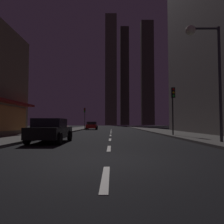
{
  "coord_description": "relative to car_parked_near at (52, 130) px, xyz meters",
  "views": [
    {
      "loc": [
        0.14,
        -6.56,
        1.17
      ],
      "look_at": [
        0.0,
        26.19,
        2.93
      ],
      "focal_mm": 33.71,
      "sensor_mm": 36.0,
      "label": 1
    }
  ],
  "objects": [
    {
      "name": "traffic_light_far_left",
      "position": [
        -1.9,
        30.41,
        2.45
      ],
      "size": [
        0.32,
        0.48,
        4.2
      ],
      "color": "#2D2D2D",
      "rests_on": "sidewalk_left"
    },
    {
      "name": "skyscraper_distant_short",
      "position": [
        27.57,
        126.88,
        34.52
      ],
      "size": [
        8.35,
        5.06,
        70.51
      ],
      "primitive_type": "cube",
      "color": "#444133",
      "rests_on": "ground"
    },
    {
      "name": "sidewalk_left",
      "position": [
        -3.4,
        25.75,
        -0.67
      ],
      "size": [
        4.0,
        76.0,
        0.15
      ],
      "primitive_type": "cube",
      "color": "#605E59",
      "rests_on": "ground"
    },
    {
      "name": "lane_marking_center",
      "position": [
        3.6,
        9.95,
        -0.73
      ],
      "size": [
        0.16,
        38.6,
        0.01
      ],
      "color": "silver",
      "rests_on": "ground"
    },
    {
      "name": "traffic_light_near_right",
      "position": [
        9.1,
        5.54,
        2.45
      ],
      "size": [
        0.32,
        0.48,
        4.2
      ],
      "color": "#2D2D2D",
      "rests_on": "sidewalk_right"
    },
    {
      "name": "street_lamp_right",
      "position": [
        8.98,
        -1.15,
        4.33
      ],
      "size": [
        1.96,
        0.56,
        6.58
      ],
      "color": "#38383D",
      "rests_on": "sidewalk_right"
    },
    {
      "name": "car_parked_near",
      "position": [
        0.0,
        0.0,
        0.0
      ],
      "size": [
        1.98,
        4.24,
        1.45
      ],
      "color": "black",
      "rests_on": "ground"
    },
    {
      "name": "car_parked_far",
      "position": [
        0.0,
        26.08,
        0.0
      ],
      "size": [
        1.98,
        4.24,
        1.45
      ],
      "color": "#B21919",
      "rests_on": "ground"
    },
    {
      "name": "skyscraper_distant_tall",
      "position": [
        3.09,
        117.89,
        33.88
      ],
      "size": [
        7.09,
        8.73,
        69.24
      ],
      "primitive_type": "cube",
      "color": "brown",
      "rests_on": "ground"
    },
    {
      "name": "fire_hydrant_far_left",
      "position": [
        -2.3,
        15.75,
        -0.29
      ],
      "size": [
        0.42,
        0.3,
        0.65
      ],
      "color": "red",
      "rests_on": "sidewalk_left"
    },
    {
      "name": "ground_plane",
      "position": [
        3.6,
        25.75,
        -0.79
      ],
      "size": [
        78.0,
        136.0,
        0.1
      ],
      "primitive_type": "cube",
      "color": "black"
    },
    {
      "name": "sidewalk_right",
      "position": [
        10.6,
        25.75,
        -0.67
      ],
      "size": [
        4.0,
        76.0,
        0.15
      ],
      "primitive_type": "cube",
      "color": "#605E59",
      "rests_on": "ground"
    },
    {
      "name": "skyscraper_distant_mid",
      "position": [
        11.99,
        124.56,
        31.46
      ],
      "size": [
        5.56,
        8.05,
        64.41
      ],
      "primitive_type": "cube",
      "color": "#3F3C2F",
      "rests_on": "ground"
    }
  ]
}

